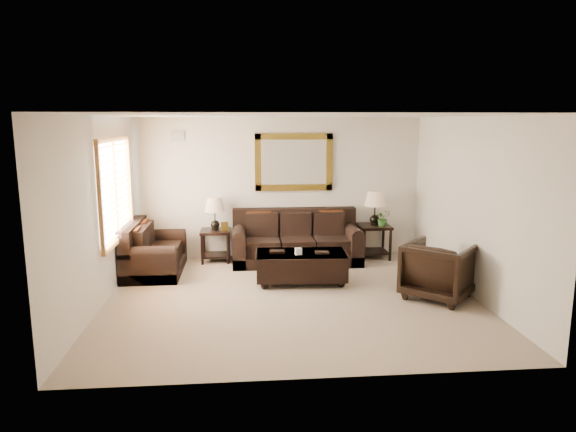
{
  "coord_description": "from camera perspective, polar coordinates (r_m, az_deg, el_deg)",
  "views": [
    {
      "loc": [
        -0.7,
        -7.37,
        2.61
      ],
      "look_at": [
        0.01,
        0.6,
        1.14
      ],
      "focal_mm": 32.0,
      "sensor_mm": 36.0,
      "label": 1
    }
  ],
  "objects": [
    {
      "name": "end_table_right",
      "position": [
        10.01,
        9.61,
        0.16
      ],
      "size": [
        0.6,
        0.6,
        1.31
      ],
      "color": "black",
      "rests_on": "room"
    },
    {
      "name": "window",
      "position": [
        8.57,
        -18.54,
        2.75
      ],
      "size": [
        0.07,
        1.96,
        1.66
      ],
      "color": "white",
      "rests_on": "room"
    },
    {
      "name": "mirror",
      "position": [
        9.91,
        0.66,
        6.0
      ],
      "size": [
        1.5,
        0.06,
        1.1
      ],
      "color": "#442C0D",
      "rests_on": "room"
    },
    {
      "name": "loveseat",
      "position": [
        9.33,
        -14.94,
        -4.13
      ],
      "size": [
        0.94,
        1.58,
        0.89
      ],
      "rotation": [
        0.0,
        0.0,
        1.57
      ],
      "color": "black",
      "rests_on": "room"
    },
    {
      "name": "armchair",
      "position": [
        8.02,
        16.42,
        -5.53
      ],
      "size": [
        1.25,
        1.24,
        0.94
      ],
      "primitive_type": "imported",
      "rotation": [
        0.0,
        0.0,
        2.4
      ],
      "color": "black",
      "rests_on": "floor"
    },
    {
      "name": "coffee_table",
      "position": [
        8.46,
        1.46,
        -5.36
      ],
      "size": [
        1.51,
        0.86,
        0.63
      ],
      "rotation": [
        0.0,
        0.0,
        -0.04
      ],
      "color": "black",
      "rests_on": "room"
    },
    {
      "name": "sofa",
      "position": [
        9.72,
        0.9,
        -3.04
      ],
      "size": [
        2.38,
        1.03,
        0.97
      ],
      "color": "black",
      "rests_on": "room"
    },
    {
      "name": "potted_plant",
      "position": [
        9.96,
        10.48,
        -0.41
      ],
      "size": [
        0.36,
        0.38,
        0.24
      ],
      "primitive_type": "imported",
      "rotation": [
        0.0,
        0.0,
        0.29
      ],
      "color": "#2A541D",
      "rests_on": "end_table_right"
    },
    {
      "name": "air_vent",
      "position": [
        9.92,
        -12.15,
        8.67
      ],
      "size": [
        0.25,
        0.02,
        0.18
      ],
      "primitive_type": "cube",
      "color": "#999999",
      "rests_on": "room"
    },
    {
      "name": "room",
      "position": [
        7.51,
        0.36,
        0.73
      ],
      "size": [
        5.51,
        5.01,
        2.71
      ],
      "color": "gray",
      "rests_on": "ground"
    },
    {
      "name": "end_table_left",
      "position": [
        9.73,
        -8.11,
        -0.44
      ],
      "size": [
        0.56,
        0.56,
        1.22
      ],
      "color": "black",
      "rests_on": "room"
    }
  ]
}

